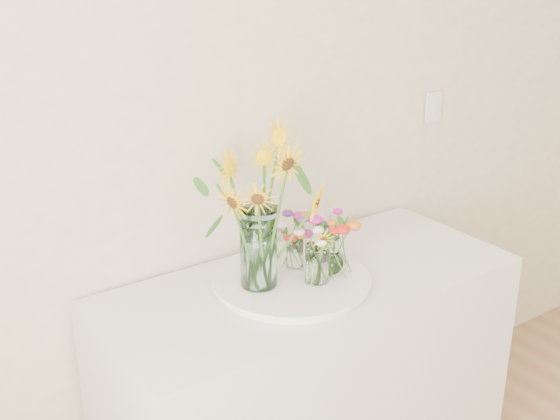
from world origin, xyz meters
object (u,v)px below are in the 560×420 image
object	(u,v)px
small_vase_b	(334,255)
small_vase_c	(295,253)
counter	(309,393)
tray	(291,282)
small_vase_a	(317,264)
mason_jar	(259,247)

from	to	relation	value
small_vase_b	small_vase_c	distance (m)	0.13
counter	small_vase_c	distance (m)	0.53
tray	small_vase_a	xyz separation A→B (m)	(0.05, -0.06, 0.08)
tray	small_vase_c	size ratio (longest dim) A/B	4.89
small_vase_c	small_vase_b	bearing A→B (deg)	-56.99
mason_jar	small_vase_b	distance (m)	0.26
mason_jar	small_vase_c	xyz separation A→B (m)	(0.17, 0.05, -0.08)
tray	small_vase_b	distance (m)	0.16
small_vase_a	small_vase_b	bearing A→B (deg)	12.47
tray	mason_jar	distance (m)	0.18
mason_jar	small_vase_b	size ratio (longest dim) A/B	2.06
small_vase_a	small_vase_b	xyz separation A→B (m)	(0.08, 0.02, 0.00)
small_vase_a	small_vase_c	size ratio (longest dim) A/B	1.30
tray	small_vase_b	bearing A→B (deg)	-19.09
small_vase_a	small_vase_c	world-z (taller)	small_vase_a
counter	tray	world-z (taller)	tray
tray	small_vase_a	distance (m)	0.11
small_vase_a	small_vase_c	xyz separation A→B (m)	(0.01, 0.13, -0.01)
tray	small_vase_c	xyz separation A→B (m)	(0.06, 0.07, 0.06)
counter	small_vase_c	xyz separation A→B (m)	(-0.02, 0.06, 0.52)
counter	tray	size ratio (longest dim) A/B	2.90
tray	small_vase_a	world-z (taller)	small_vase_a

